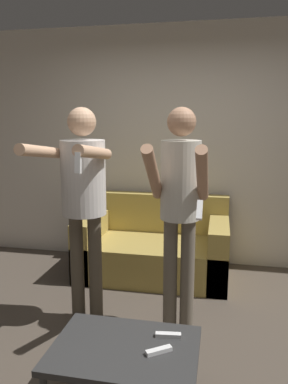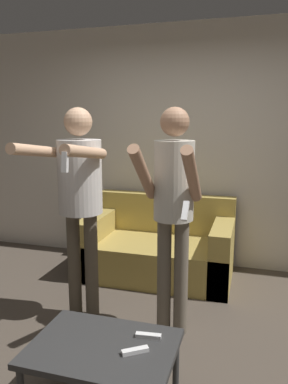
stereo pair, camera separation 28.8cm
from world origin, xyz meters
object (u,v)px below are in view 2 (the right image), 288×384
remote_near (135,351)px  remote_far (148,336)px  person_standing_left (79,188)px  coffee_table (103,352)px  couch (159,249)px  person_standing_right (173,198)px

remote_near → remote_far: 0.16m
person_standing_left → coffee_table: bearing=-58.0°
remote_near → person_standing_left: bearing=129.6°
couch → remote_near: size_ratio=10.93×
couch → remote_near: bearing=-79.4°
person_standing_right → coffee_table: (-0.20, -0.91, -0.72)m
coffee_table → remote_far: bearing=32.4°
person_standing_left → remote_far: 1.30m
couch → coffee_table: (0.18, -2.00, 0.09)m
person_standing_right → remote_far: person_standing_right is taller
remote_near → couch: bearing=100.6°
couch → person_standing_right: bearing=-70.7°
person_standing_right → remote_far: size_ratio=11.46×
couch → coffee_table: couch is taller
couch → remote_far: bearing=-77.6°
couch → person_standing_left: (-0.38, -1.09, 0.85)m
person_standing_left → remote_far: bearing=-43.9°
person_standing_right → coffee_table: 1.17m
coffee_table → remote_near: (0.20, -0.02, 0.06)m
person_standing_left → remote_near: bearing=-50.4°
person_standing_right → couch: bearing=109.3°
person_standing_right → coffee_table: size_ratio=2.13×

